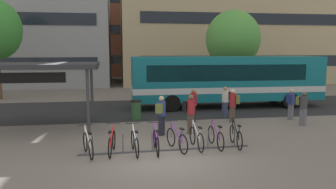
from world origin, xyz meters
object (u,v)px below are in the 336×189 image
object	(u,v)px
parked_bicycle_silver_5	(196,138)
trash_bin	(136,110)
parked_bicycle_purple_6	(216,137)
commuter_olive_pack_1	(233,103)
commuter_black_pack_2	(190,111)
commuter_olive_pack_6	(303,106)
city_bus	(228,79)
commuter_olive_pack_0	(161,113)
parked_bicycle_black_7	(236,136)
parked_bicycle_white_0	(88,145)
parked_bicycle_red_1	(112,143)
commuter_navy_pack_5	(291,102)
parked_bicycle_purple_3	(156,142)
commuter_maroon_pack_3	(194,103)
commuter_black_pack_4	(226,100)
parked_bicycle_purple_4	(177,140)
parked_bicycle_silver_2	(135,143)
transit_shelter	(34,68)
street_tree_0	(233,39)

from	to	relation	value
parked_bicycle_silver_5	trash_bin	bearing A→B (deg)	15.91
parked_bicycle_purple_6	commuter_olive_pack_1	distance (m)	4.57
commuter_black_pack_2	commuter_olive_pack_6	world-z (taller)	commuter_black_pack_2
commuter_olive_pack_1	city_bus	bearing A→B (deg)	-81.96
commuter_olive_pack_6	commuter_olive_pack_1	bearing A→B (deg)	-138.03
trash_bin	commuter_black_pack_2	bearing A→B (deg)	-56.37
parked_bicycle_silver_5	commuter_olive_pack_0	world-z (taller)	commuter_olive_pack_0
parked_bicycle_black_7	commuter_black_pack_2	size ratio (longest dim) A/B	1.01
parked_bicycle_white_0	parked_bicycle_red_1	world-z (taller)	same
commuter_olive_pack_0	commuter_navy_pack_5	size ratio (longest dim) A/B	1.05
parked_bicycle_purple_3	commuter_olive_pack_0	size ratio (longest dim) A/B	1.02
commuter_olive_pack_1	commuter_maroon_pack_3	world-z (taller)	commuter_maroon_pack_3
commuter_olive_pack_1	trash_bin	distance (m)	4.99
commuter_black_pack_2	parked_bicycle_red_1	bearing A→B (deg)	-114.73
commuter_olive_pack_0	commuter_black_pack_2	xyz separation A→B (m)	(1.28, 0.10, 0.01)
parked_bicycle_white_0	commuter_black_pack_4	size ratio (longest dim) A/B	1.00
city_bus	commuter_olive_pack_0	bearing A→B (deg)	-128.37
parked_bicycle_silver_5	commuter_maroon_pack_3	bearing A→B (deg)	-15.49
parked_bicycle_purple_3	parked_bicycle_purple_6	distance (m)	2.29
parked_bicycle_purple_4	parked_bicycle_silver_2	bearing A→B (deg)	80.65
commuter_olive_pack_0	commuter_maroon_pack_3	size ratio (longest dim) A/B	1.00
parked_bicycle_purple_3	parked_bicycle_purple_4	xyz separation A→B (m)	(0.78, 0.16, 0.00)
parked_bicycle_purple_3	commuter_olive_pack_1	world-z (taller)	commuter_olive_pack_1
parked_bicycle_silver_5	transit_shelter	distance (m)	8.20
parked_bicycle_black_7	transit_shelter	bearing A→B (deg)	67.64
city_bus	parked_bicycle_silver_2	distance (m)	10.87
parked_bicycle_silver_2	commuter_olive_pack_1	xyz separation A→B (m)	(5.16, 4.29, 0.57)
parked_bicycle_red_1	transit_shelter	xyz separation A→B (m)	(-3.50, 4.41, 2.43)
parked_bicycle_purple_4	trash_bin	world-z (taller)	trash_bin
commuter_olive_pack_0	commuter_olive_pack_6	distance (m)	7.00
commuter_black_pack_4	parked_bicycle_purple_4	bearing A→B (deg)	30.11
parked_bicycle_white_0	parked_bicycle_purple_3	size ratio (longest dim) A/B	0.97
commuter_olive_pack_0	street_tree_0	size ratio (longest dim) A/B	0.25
parked_bicycle_red_1	commuter_black_pack_2	xyz separation A→B (m)	(3.31, 2.30, 0.60)
parked_bicycle_red_1	parked_bicycle_silver_5	world-z (taller)	same
commuter_olive_pack_0	commuter_black_pack_2	distance (m)	1.28
parked_bicycle_red_1	parked_bicycle_silver_2	bearing A→B (deg)	-91.17
trash_bin	parked_bicycle_purple_6	bearing A→B (deg)	-63.59
street_tree_0	commuter_olive_pack_6	bearing A→B (deg)	-91.76
commuter_black_pack_4	commuter_olive_pack_6	size ratio (longest dim) A/B	1.00
parked_bicycle_silver_5	parked_bicycle_black_7	size ratio (longest dim) A/B	1.00
parked_bicycle_silver_5	city_bus	bearing A→B (deg)	-29.49
commuter_black_pack_2	trash_bin	size ratio (longest dim) A/B	1.66
trash_bin	street_tree_0	bearing A→B (deg)	45.44
parked_bicycle_silver_5	commuter_olive_pack_6	world-z (taller)	commuter_olive_pack_6
parked_bicycle_purple_3	trash_bin	distance (m)	5.66
commuter_black_pack_2	trash_bin	world-z (taller)	commuter_black_pack_2
transit_shelter	commuter_olive_pack_0	bearing A→B (deg)	-21.98
commuter_black_pack_2	transit_shelter	bearing A→B (deg)	-166.72
parked_bicycle_purple_6	parked_bicycle_black_7	xyz separation A→B (m)	(0.79, 0.01, 0.00)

